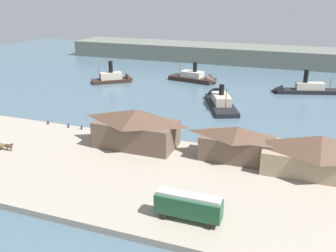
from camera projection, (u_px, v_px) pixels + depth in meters
ground_plane at (160, 136)px, 92.50m from camera, size 320.00×320.00×0.00m
quay_promenade at (119, 172)px, 72.92m from camera, size 110.00×36.00×1.20m
seawall_edge at (155, 139)px, 89.16m from camera, size 110.00×0.80×1.00m
ferry_shed_east_terminal at (136, 128)px, 82.27m from camera, size 18.07×9.77×8.56m
ferry_shed_central_terminal at (237, 143)px, 75.87m from camera, size 15.05×7.49×7.15m
ferry_shed_west_terminal at (319, 155)px, 69.60m from camera, size 20.90×9.45×7.76m
street_tram at (188, 205)px, 55.66m from camera, size 10.24×2.78×4.42m
horse_cart at (2, 145)px, 81.41m from camera, size 5.89×1.40×1.87m
mooring_post_center_west at (68, 126)px, 94.74m from camera, size 0.44×0.44×0.90m
mooring_post_west at (100, 130)px, 92.10m from camera, size 0.44×0.44×0.90m
mooring_post_east at (48, 123)px, 97.06m from camera, size 0.44×0.44×0.90m
mooring_post_center_east at (82, 128)px, 93.45m from camera, size 0.44×0.44×0.90m
ferry_approaching_east at (219, 100)px, 119.01m from camera, size 15.82×25.54×10.17m
ferry_departing_north at (198, 78)px, 147.47m from camera, size 21.04×10.13×9.83m
ferry_outer_harbor at (301, 89)px, 131.24m from camera, size 25.55×11.84×9.84m
ferry_moored_west at (116, 78)px, 147.30m from camera, size 16.38×14.55×10.41m
far_headland at (240, 54)px, 188.00m from camera, size 180.00×24.00×8.00m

